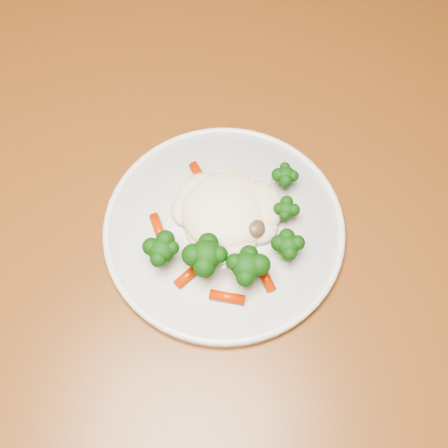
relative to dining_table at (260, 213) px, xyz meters
name	(u,v)px	position (x,y,z in m)	size (l,w,h in m)	color
dining_table	(260,213)	(0.00, 0.00, 0.00)	(1.38, 0.98, 0.75)	brown
plate	(224,229)	(-0.04, -0.08, 0.10)	(0.30, 0.30, 0.01)	silver
meal	(227,226)	(-0.04, -0.09, 0.12)	(0.20, 0.19, 0.05)	#FAEDC8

